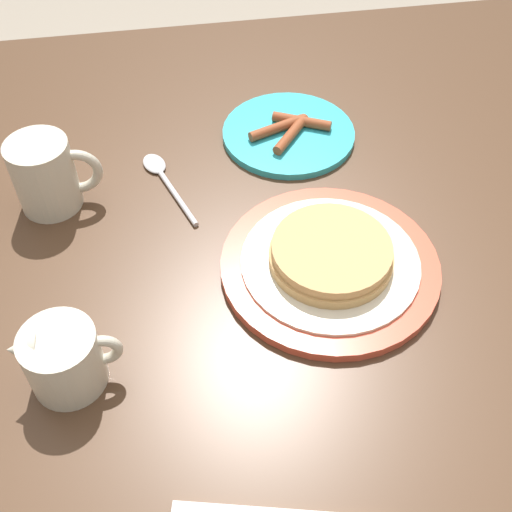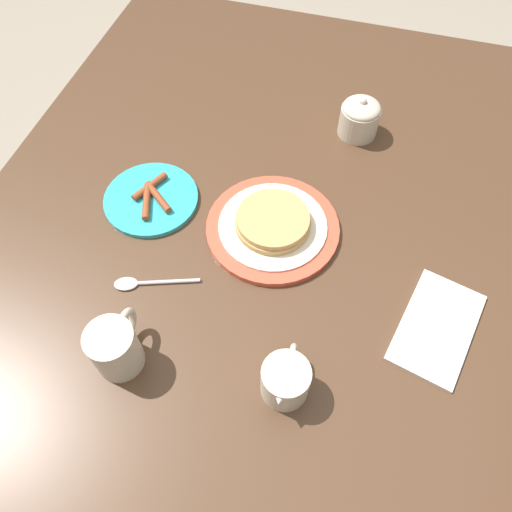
% 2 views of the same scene
% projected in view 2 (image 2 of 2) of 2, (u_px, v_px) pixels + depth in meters
% --- Properties ---
extents(ground_plane, '(8.00, 8.00, 0.00)m').
position_uv_depth(ground_plane, '(249.00, 368.00, 1.57)').
color(ground_plane, gray).
extents(dining_table, '(1.47, 1.06, 0.74)m').
position_uv_depth(dining_table, '(245.00, 258.00, 1.03)').
color(dining_table, '#4C3321').
rests_on(dining_table, ground_plane).
extents(pancake_plate, '(0.25, 0.25, 0.04)m').
position_uv_depth(pancake_plate, '(273.00, 225.00, 0.94)').
color(pancake_plate, '#DB5138').
rests_on(pancake_plate, dining_table).
extents(side_plate_bacon, '(0.19, 0.19, 0.02)m').
position_uv_depth(side_plate_bacon, '(151.00, 199.00, 0.98)').
color(side_plate_bacon, '#2DADBC').
rests_on(side_plate_bacon, dining_table).
extents(coffee_mug, '(0.11, 0.08, 0.09)m').
position_uv_depth(coffee_mug, '(116.00, 347.00, 0.77)').
color(coffee_mug, beige).
rests_on(coffee_mug, dining_table).
extents(creamer_pitcher, '(0.11, 0.07, 0.08)m').
position_uv_depth(creamer_pitcher, '(285.00, 381.00, 0.75)').
color(creamer_pitcher, beige).
rests_on(creamer_pitcher, dining_table).
extents(sugar_bowl, '(0.08, 0.08, 0.09)m').
position_uv_depth(sugar_bowl, '(360.00, 117.00, 1.06)').
color(sugar_bowl, beige).
rests_on(sugar_bowl, dining_table).
extents(napkin, '(0.21, 0.16, 0.01)m').
position_uv_depth(napkin, '(437.00, 327.00, 0.83)').
color(napkin, white).
rests_on(napkin, dining_table).
extents(spoon, '(0.07, 0.15, 0.01)m').
position_uv_depth(spoon, '(141.00, 283.00, 0.88)').
color(spoon, silver).
rests_on(spoon, dining_table).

